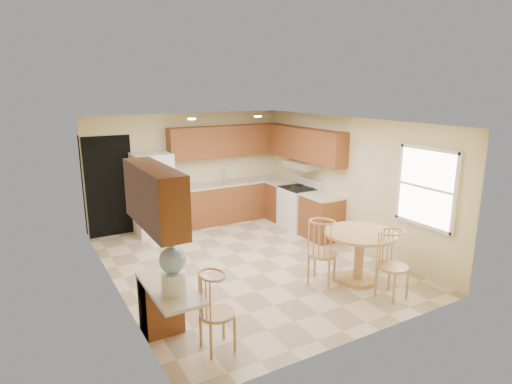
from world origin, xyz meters
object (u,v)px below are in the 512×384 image
stove (298,207)px  dining_table (359,249)px  chair_desk (220,307)px  chair_table_a (326,247)px  water_crock (173,269)px  chair_table_b (399,261)px  refrigerator (153,194)px

stove → dining_table: bearing=-105.3°
stove → chair_desk: (-3.47, -3.32, 0.12)m
chair_table_a → water_crock: water_crock is taller
dining_table → chair_table_a: 0.58m
chair_table_a → chair_table_b: size_ratio=1.03×
refrigerator → stove: size_ratio=1.59×
stove → dining_table: (-0.74, -2.70, 0.08)m
refrigerator → chair_desk: size_ratio=1.80×
stove → chair_desk: bearing=-136.3°
stove → water_crock: bearing=-142.2°
chair_desk → chair_table_b: bearing=87.6°
refrigerator → dining_table: refrigerator is taller
refrigerator → chair_table_a: size_ratio=1.66×
stove → chair_table_a: size_ratio=1.04×
dining_table → chair_desk: 2.80m
chair_table_a → chair_table_b: 1.08m
chair_desk → dining_table: bearing=103.0°
dining_table → water_crock: water_crock is taller
refrigerator → water_crock: bearing=-103.8°
dining_table → chair_table_a: chair_table_a is taller
chair_table_b → water_crock: 3.29m
refrigerator → chair_table_b: 5.16m
refrigerator → stove: refrigerator is taller
chair_desk → stove: bearing=134.0°
refrigerator → dining_table: size_ratio=1.53×
dining_table → chair_table_a: size_ratio=1.08×
chair_table_b → chair_desk: size_ratio=1.05×
refrigerator → water_crock: 4.40m
chair_table_a → chair_desk: 2.32m
refrigerator → stove: (2.88, -1.22, -0.40)m
refrigerator → chair_table_a: (1.58, -3.77, -0.23)m
chair_table_a → chair_desk: chair_table_a is taller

